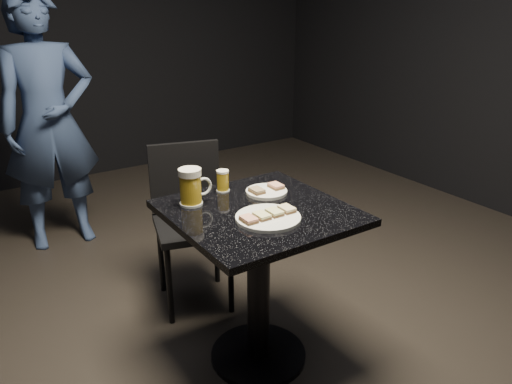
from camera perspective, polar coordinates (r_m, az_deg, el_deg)
floor at (r=2.45m, az=0.27°, el=-18.27°), size 6.00×6.00×0.00m
plate_large at (r=1.96m, az=1.39°, el=-2.97°), size 0.26×0.26×0.01m
plate_small at (r=2.22m, az=1.20°, el=0.04°), size 0.18×0.18×0.01m
patron at (r=3.45m, az=-22.59°, el=7.25°), size 0.62×0.42×1.64m
table at (r=2.16m, az=0.30°, el=-7.87°), size 0.70×0.70×0.75m
beer_mug at (r=2.09m, az=-7.41°, el=0.60°), size 0.14×0.10×0.16m
beer_tumbler at (r=2.24m, az=-3.82°, el=1.28°), size 0.06×0.06×0.10m
chair at (r=2.66m, az=-7.55°, el=-2.47°), size 0.46×0.46×0.86m
canapes_on_plate_large at (r=1.96m, az=1.39°, el=-2.53°), size 0.23×0.07×0.02m
canapes_on_plate_small at (r=2.22m, az=1.21°, el=0.43°), size 0.15×0.07×0.02m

